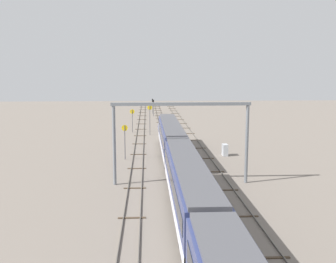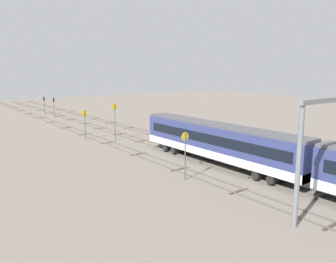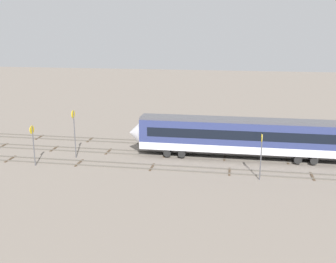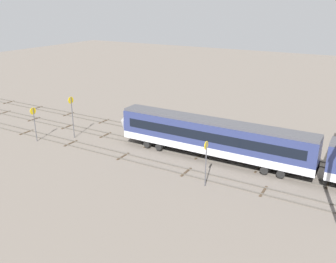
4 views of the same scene
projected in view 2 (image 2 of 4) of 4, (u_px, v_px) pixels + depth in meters
The scene contains 10 objects.
ground_plane at pixel (187, 155), 44.25m from camera, with size 208.70×208.70×0.00m, color slate.
track_near_foreground at pixel (214, 150), 47.12m from camera, with size 192.70×2.40×0.16m.
track_with_train at pixel (187, 155), 44.24m from camera, with size 192.70×2.40×0.16m.
track_middle at pixel (157, 161), 41.35m from camera, with size 192.70×2.40×0.16m.
speed_sign_near_foreground at pixel (185, 150), 33.82m from camera, with size 0.14×0.87×4.96m.
speed_sign_mid_trackside at pixel (115, 117), 53.03m from camera, with size 0.14×0.95×5.91m.
speed_sign_far_trackside at pixel (85, 120), 53.79m from camera, with size 0.14×0.95×4.77m.
signal_light_trackside_approach at pixel (54, 105), 79.73m from camera, with size 0.31×0.32×4.62m.
signal_light_trackside_departure at pixel (44, 103), 85.11m from camera, with size 0.31×0.32×4.39m.
relay_cabinet at pixel (262, 149), 44.36m from camera, with size 1.47×0.74×1.71m.
Camera 2 is at (-32.76, 27.90, 11.09)m, focal length 35.82 mm.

